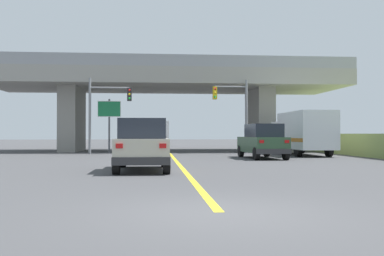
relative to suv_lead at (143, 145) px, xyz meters
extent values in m
plane|color=#424244|center=(1.63, 20.47, -1.01)|extent=(160.00, 160.00, 0.00)
cube|color=gray|center=(1.63, 20.47, 4.90)|extent=(29.13, 9.21, 1.26)
cube|color=gray|center=(-6.32, 20.47, 1.63)|extent=(1.40, 5.53, 5.28)
cube|color=gray|center=(9.58, 20.47, 1.63)|extent=(1.40, 5.53, 5.28)
cube|color=gray|center=(1.63, 16.02, 5.98)|extent=(29.13, 0.20, 0.90)
cube|color=gray|center=(1.63, 24.93, 5.98)|extent=(29.13, 0.20, 0.90)
cube|color=yellow|center=(1.63, 3.98, -1.01)|extent=(0.20, 26.99, 0.01)
cube|color=#B7B29E|center=(0.00, 0.12, -0.20)|extent=(1.98, 4.55, 0.90)
cube|color=#1E232D|center=(0.00, -0.23, 0.63)|extent=(1.74, 2.50, 0.76)
cube|color=#2D2D30|center=(0.00, -2.11, -0.51)|extent=(2.02, 0.20, 0.28)
cube|color=red|center=(-0.74, -2.18, 0.02)|extent=(0.24, 0.06, 0.16)
cube|color=red|center=(0.74, -2.18, 0.02)|extent=(0.24, 0.06, 0.16)
cylinder|color=black|center=(-0.89, 1.84, -0.65)|extent=(0.26, 0.72, 0.72)
cylinder|color=black|center=(0.89, 1.84, -0.65)|extent=(0.26, 0.72, 0.72)
cylinder|color=black|center=(-0.89, -1.61, -0.65)|extent=(0.26, 0.72, 0.72)
cylinder|color=black|center=(0.89, -1.61, -0.65)|extent=(0.26, 0.72, 0.72)
cube|color=#2D4C33|center=(6.81, 8.35, -0.20)|extent=(2.06, 4.83, 0.90)
cube|color=#1E232D|center=(6.82, 8.00, 0.63)|extent=(1.75, 2.68, 0.76)
cube|color=#2D2D30|center=(6.90, 6.03, -0.51)|extent=(1.92, 0.28, 0.28)
cube|color=red|center=(6.20, 5.93, 0.02)|extent=(0.24, 0.07, 0.16)
cube|color=red|center=(7.61, 5.98, 0.02)|extent=(0.24, 0.07, 0.16)
cylinder|color=black|center=(5.90, 10.15, -0.65)|extent=(0.29, 0.73, 0.72)
cylinder|color=black|center=(7.58, 10.21, -0.65)|extent=(0.29, 0.73, 0.72)
cylinder|color=black|center=(6.04, 6.49, -0.65)|extent=(0.29, 0.73, 0.72)
cylinder|color=black|center=(7.72, 6.56, -0.65)|extent=(0.29, 0.73, 0.72)
cube|color=silver|center=(10.50, 15.05, 0.39)|extent=(2.20, 2.00, 1.90)
cube|color=silver|center=(10.50, 11.26, 0.66)|extent=(2.31, 5.58, 2.44)
cube|color=#B26619|center=(10.50, 11.26, 0.05)|extent=(2.33, 5.47, 0.24)
cylinder|color=black|center=(9.50, 15.05, -0.56)|extent=(0.30, 0.90, 0.90)
cylinder|color=black|center=(11.50, 15.05, -0.56)|extent=(0.30, 0.90, 0.90)
cylinder|color=black|center=(9.50, 9.86, -0.56)|extent=(0.30, 0.90, 0.90)
cylinder|color=black|center=(11.50, 9.86, -0.56)|extent=(0.30, 0.90, 0.90)
cube|color=silver|center=(0.75, 27.96, -0.20)|extent=(1.87, 4.34, 0.90)
cube|color=#1E232D|center=(0.75, 27.63, 0.63)|extent=(1.64, 2.38, 0.76)
cube|color=#2D2D30|center=(0.75, 25.84, -0.51)|extent=(1.91, 0.20, 0.28)
cube|color=red|center=(0.05, 25.77, 0.02)|extent=(0.24, 0.06, 0.16)
cube|color=red|center=(1.45, 25.77, 0.02)|extent=(0.24, 0.06, 0.16)
cylinder|color=black|center=(-0.08, 29.57, -0.65)|extent=(0.26, 0.72, 0.72)
cylinder|color=black|center=(1.59, 29.57, -0.65)|extent=(0.26, 0.72, 0.72)
cylinder|color=black|center=(-0.08, 26.34, -0.65)|extent=(0.26, 0.72, 0.72)
cylinder|color=black|center=(1.59, 26.34, -0.65)|extent=(0.26, 0.72, 0.72)
cylinder|color=slate|center=(7.40, 15.52, 1.74)|extent=(0.18, 0.18, 5.51)
cylinder|color=slate|center=(6.20, 15.52, 3.97)|extent=(2.40, 0.12, 0.12)
cube|color=gold|center=(5.00, 15.52, 3.49)|extent=(0.32, 0.26, 0.96)
sphere|color=red|center=(5.00, 15.37, 3.79)|extent=(0.16, 0.16, 0.16)
sphere|color=gold|center=(5.00, 15.37, 3.49)|extent=(0.16, 0.16, 0.16)
sphere|color=green|center=(5.00, 15.37, 3.19)|extent=(0.16, 0.16, 0.16)
cylinder|color=slate|center=(-4.14, 15.09, 1.73)|extent=(0.18, 0.18, 5.49)
cylinder|color=slate|center=(-2.73, 15.09, 3.78)|extent=(2.83, 0.12, 0.12)
cube|color=#232326|center=(-1.32, 15.09, 3.30)|extent=(0.32, 0.26, 0.96)
sphere|color=red|center=(-1.32, 14.94, 3.60)|extent=(0.16, 0.16, 0.16)
sphere|color=gold|center=(-1.32, 14.94, 3.30)|extent=(0.16, 0.16, 0.16)
sphere|color=green|center=(-1.32, 14.94, 3.00)|extent=(0.16, 0.16, 0.16)
cylinder|color=#56595E|center=(-2.95, 17.09, 1.05)|extent=(0.14, 0.14, 4.12)
cube|color=#197242|center=(-2.95, 17.03, 2.34)|extent=(1.68, 0.08, 1.13)
cube|color=white|center=(-2.95, 17.03, 2.34)|extent=(1.76, 0.04, 1.21)
cube|color=silver|center=(1.28, 46.89, 0.39)|extent=(2.20, 2.00, 1.90)
cube|color=white|center=(1.28, 43.28, 0.78)|extent=(2.31, 5.23, 2.69)
cube|color=#195999|center=(1.28, 43.28, 0.11)|extent=(2.33, 5.12, 0.24)
cylinder|color=black|center=(0.28, 46.89, -0.56)|extent=(0.30, 0.90, 0.90)
cylinder|color=black|center=(2.28, 46.89, -0.56)|extent=(0.30, 0.90, 0.90)
cylinder|color=black|center=(0.28, 41.97, -0.56)|extent=(0.30, 0.90, 0.90)
cylinder|color=black|center=(2.28, 41.97, -0.56)|extent=(0.30, 0.90, 0.90)
camera|label=1|loc=(0.42, -17.69, 0.43)|focal=42.00mm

